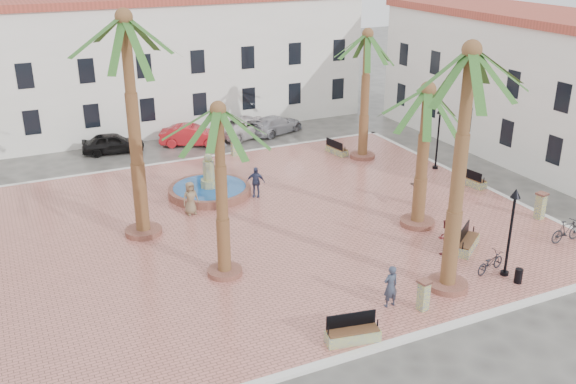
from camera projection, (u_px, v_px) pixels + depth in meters
name	position (u px, v px, depth m)	size (l,w,h in m)	color
ground	(270.00, 225.00, 31.79)	(120.00, 120.00, 0.00)	#56544F
plaza	(270.00, 224.00, 31.76)	(26.00, 22.00, 0.15)	#C06F63
kerb_n	(200.00, 159.00, 40.98)	(26.30, 0.30, 0.16)	silver
kerb_s	(396.00, 342.00, 22.53)	(26.30, 0.30, 0.16)	silver
kerb_e	(476.00, 183.00, 36.92)	(0.30, 22.30, 0.16)	silver
building_north	(158.00, 62.00, 46.77)	(30.40, 7.40, 9.50)	white
building_east	(551.00, 89.00, 39.72)	(7.40, 26.40, 9.00)	white
fountain	(210.00, 189.00, 35.07)	(4.51, 4.51, 2.33)	brown
palm_nw	(126.00, 42.00, 27.17)	(5.64, 5.64, 10.43)	brown
palm_sw	(219.00, 130.00, 24.59)	(4.78, 4.78, 7.42)	brown
palm_s	(469.00, 78.00, 22.71)	(5.37, 5.37, 9.87)	brown
palm_e	(427.00, 108.00, 29.32)	(5.51, 5.51, 7.10)	brown
palm_ne	(367.00, 49.00, 38.40)	(5.19, 5.19, 8.12)	brown
bench_s	(353.00, 334.00, 22.36)	(2.00, 0.93, 1.02)	gray
bench_se	(467.00, 244.00, 28.88)	(1.97, 1.66, 1.05)	gray
bench_e	(471.00, 180.00, 36.36)	(0.85, 1.91, 0.97)	gray
bench_ne	(337.00, 150.00, 41.59)	(0.80, 1.83, 0.93)	gray
lamppost_s	(512.00, 217.00, 25.88)	(0.42, 0.42, 3.88)	black
lamppost_e	(439.00, 128.00, 38.07)	(0.41, 0.41, 3.82)	black
bollard_se	(424.00, 295.00, 24.13)	(0.51, 0.51, 1.24)	gray
bollard_n	(234.00, 146.00, 41.05)	(0.45, 0.45, 1.23)	gray
bollard_e	(541.00, 205.00, 31.91)	(0.58, 0.58, 1.38)	gray
litter_bin	(518.00, 276.00, 26.13)	(0.32, 0.32, 0.63)	black
cyclist_a	(391.00, 286.00, 24.28)	(0.63, 0.41, 1.72)	#2E3749
bicycle_a	(490.00, 262.00, 26.94)	(0.58, 1.66, 0.87)	black
cyclist_b	(445.00, 237.00, 28.35)	(0.79, 0.62, 1.63)	#5B1C1E
bicycle_b	(566.00, 231.00, 29.56)	(0.51, 1.80, 1.08)	black
pedestrian_fountain_a	(190.00, 198.00, 32.38)	(0.84, 0.55, 1.73)	#79654A
pedestrian_fountain_b	(256.00, 182.00, 34.55)	(0.99, 0.41, 1.69)	#343B5D
pedestrian_north	(222.00, 157.00, 38.13)	(1.24, 0.71, 1.92)	#48494D
pedestrian_east	(419.00, 190.00, 33.34)	(1.65, 0.53, 1.78)	gray
car_black	(113.00, 143.00, 42.06)	(1.60, 3.97, 1.35)	black
car_red	(192.00, 135.00, 43.58)	(1.50, 4.30, 1.42)	red
car_silver	(276.00, 125.00, 46.21)	(1.82, 4.48, 1.30)	#A6A7AF
car_white	(249.00, 126.00, 45.63)	(2.38, 5.15, 1.43)	silver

